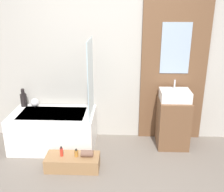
% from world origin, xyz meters
% --- Properties ---
extents(wall_tiled_back, '(4.20, 0.06, 2.60)m').
position_xyz_m(wall_tiled_back, '(0.00, 1.58, 1.30)').
color(wall_tiled_back, '#B7B2A8').
rests_on(wall_tiled_back, ground_plane).
extents(wall_wood_accent, '(0.99, 0.04, 2.60)m').
position_xyz_m(wall_wood_accent, '(0.99, 1.53, 1.31)').
color(wall_wood_accent, brown).
rests_on(wall_wood_accent, ground_plane).
extents(bathtub, '(1.24, 0.73, 0.55)m').
position_xyz_m(bathtub, '(-0.82, 1.17, 0.28)').
color(bathtub, white).
rests_on(bathtub, ground_plane).
extents(glass_shower_screen, '(0.01, 0.59, 1.10)m').
position_xyz_m(glass_shower_screen, '(-0.23, 1.12, 1.10)').
color(glass_shower_screen, silver).
rests_on(glass_shower_screen, bathtub).
extents(wooden_step_bench, '(0.71, 0.31, 0.19)m').
position_xyz_m(wooden_step_bench, '(-0.44, 0.59, 0.09)').
color(wooden_step_bench, '#997047').
rests_on(wooden_step_bench, ground_plane).
extents(vanity_cabinet, '(0.46, 0.47, 0.74)m').
position_xyz_m(vanity_cabinet, '(0.99, 1.28, 0.37)').
color(vanity_cabinet, brown).
rests_on(vanity_cabinet, ground_plane).
extents(sink, '(0.44, 0.34, 0.29)m').
position_xyz_m(sink, '(0.99, 1.28, 0.82)').
color(sink, white).
rests_on(sink, vanity_cabinet).
extents(vase_tall_dark, '(0.10, 0.10, 0.28)m').
position_xyz_m(vase_tall_dark, '(-1.34, 1.43, 0.67)').
color(vase_tall_dark, black).
rests_on(vase_tall_dark, bathtub).
extents(vase_round_light, '(0.13, 0.13, 0.13)m').
position_xyz_m(vase_round_light, '(-1.16, 1.41, 0.61)').
color(vase_round_light, white).
rests_on(vase_round_light, bathtub).
extents(bottle_soap_primary, '(0.04, 0.04, 0.14)m').
position_xyz_m(bottle_soap_primary, '(-0.58, 0.59, 0.25)').
color(bottle_soap_primary, red).
rests_on(bottle_soap_primary, wooden_step_bench).
extents(bottle_soap_secondary, '(0.05, 0.05, 0.10)m').
position_xyz_m(bottle_soap_secondary, '(-0.38, 0.59, 0.23)').
color(bottle_soap_secondary, '#B2752D').
rests_on(bottle_soap_secondary, wooden_step_bench).
extents(towel_roll, '(0.16, 0.09, 0.09)m').
position_xyz_m(towel_roll, '(-0.24, 0.59, 0.23)').
color(towel_roll, brown).
rests_on(towel_roll, wooden_step_bench).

